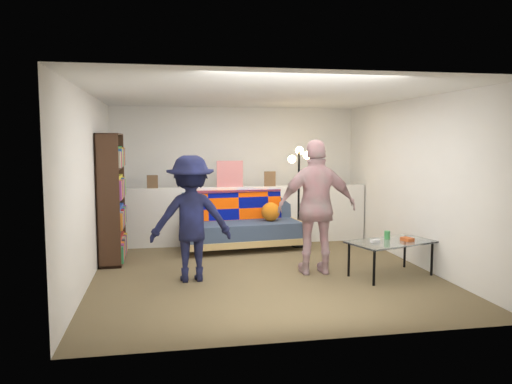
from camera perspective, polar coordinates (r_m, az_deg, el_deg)
ground at (r=7.02m, az=0.60°, el=-8.89°), size 5.00×5.00×0.00m
room_shell at (r=7.25m, az=-0.10°, el=4.94°), size 4.60×5.05×2.45m
half_wall_ledge at (r=8.66m, az=-1.69°, el=-2.68°), size 4.45×0.15×1.00m
ledge_decor at (r=8.54m, az=-3.18°, el=1.75°), size 2.97×0.02×0.45m
futon_sofa at (r=8.32m, az=-1.53°, el=-3.77°), size 2.06×1.14×0.85m
bookshelf at (r=7.66m, az=-16.21°, el=-1.14°), size 0.32×0.95×1.90m
coffee_table at (r=6.87m, az=15.20°, el=-5.69°), size 1.25×0.93×0.58m
floor_lamp at (r=8.41m, az=4.96°, el=1.83°), size 0.36×0.31×1.69m
person_left at (r=6.42m, az=-7.44°, el=-3.01°), size 1.06×0.64×1.61m
person_right at (r=6.73m, az=6.98°, el=-1.73°), size 1.08×0.50×1.81m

